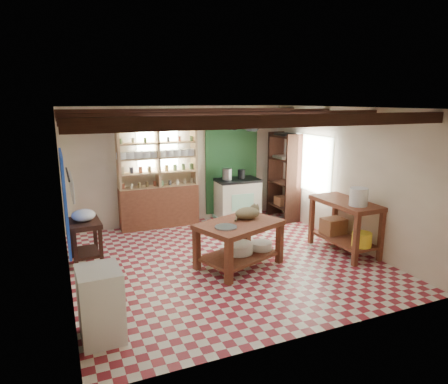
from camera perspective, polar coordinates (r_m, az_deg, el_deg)
name	(u,v)px	position (r m, az deg, el deg)	size (l,w,h in m)	color
floor	(224,260)	(7.06, -0.02, -9.74)	(5.00, 5.00, 0.02)	maroon
ceiling	(224,108)	(6.51, -0.02, 11.95)	(5.00, 5.00, 0.02)	#3E3F43
wall_back	(180,165)	(8.98, -6.30, 3.82)	(5.00, 0.04, 2.60)	beige
wall_front	(312,231)	(4.55, 12.46, -5.48)	(5.00, 0.04, 2.60)	beige
wall_left	(63,202)	(6.16, -21.96, -1.29)	(0.04, 5.00, 2.60)	beige
wall_right	(344,176)	(7.96, 16.78, 2.17)	(0.04, 5.00, 2.60)	beige
ceiling_beams	(224,115)	(6.52, -0.02, 10.89)	(5.00, 3.80, 0.15)	#381C13
blue_wall_patch	(65,201)	(7.08, -21.79, -1.17)	(0.04, 1.40, 1.60)	blue
green_wall_patch	(232,164)	(9.39, 1.09, 3.99)	(1.30, 0.04, 2.30)	#1E4D25
window_back	(158,148)	(8.78, -9.46, 6.15)	(0.90, 0.02, 0.80)	silver
window_right	(313,164)	(8.71, 12.53, 3.98)	(0.02, 1.30, 1.20)	silver
utensil_rail	(68,184)	(4.89, -21.33, 1.01)	(0.06, 0.90, 0.28)	black
pot_rack	(240,125)	(8.91, 2.24, 9.52)	(0.86, 0.12, 0.36)	black
shelving_unit	(158,177)	(8.69, -9.37, 2.08)	(1.70, 0.34, 2.20)	tan
tall_rack	(284,176)	(9.33, 8.57, 2.23)	(0.40, 0.86, 2.00)	#381C13
work_table	(239,244)	(6.69, 2.15, -7.47)	(1.34, 0.89, 0.76)	brown
stove	(237,199)	(9.26, 1.89, -1.01)	(0.98, 0.66, 0.96)	beige
prep_table	(86,242)	(7.24, -19.14, -6.70)	(0.50, 0.73, 0.74)	#381C13
white_cabinet	(101,304)	(4.97, -17.22, -15.05)	(0.48, 0.57, 0.86)	white
right_counter	(344,226)	(7.60, 16.83, -4.71)	(0.67, 1.34, 0.96)	brown
cat	(247,213)	(6.75, 3.37, -3.04)	(0.43, 0.33, 0.20)	olive
steel_tray	(226,227)	(6.30, 0.27, -5.03)	(0.35, 0.35, 0.02)	#A6A5AC
basin_large	(239,248)	(6.79, 2.14, -8.02)	(0.48, 0.48, 0.17)	white
basin_small	(261,246)	(6.98, 5.35, -7.64)	(0.37, 0.37, 0.13)	white
kettle_left	(227,174)	(9.04, 0.46, 2.57)	(0.22, 0.22, 0.25)	#A6A5AC
kettle_right	(241,174)	(9.18, 2.49, 2.58)	(0.17, 0.17, 0.21)	black
enamel_bowl	(84,215)	(7.10, -19.42, -3.15)	(0.39, 0.39, 0.20)	white
white_bucket	(359,197)	(7.15, 18.67, -0.66)	(0.31, 0.31, 0.31)	white
wicker_basket	(333,226)	(7.84, 15.36, -4.69)	(0.42, 0.33, 0.29)	brown
yellow_tub	(362,239)	(7.32, 19.07, -6.42)	(0.33, 0.33, 0.24)	yellow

